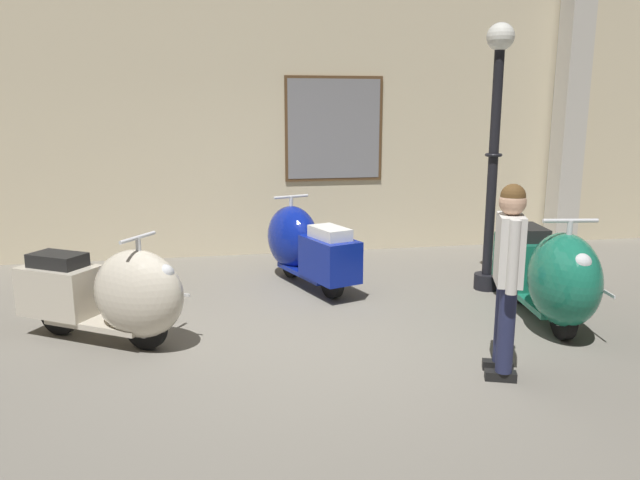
# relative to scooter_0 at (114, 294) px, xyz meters

# --- Properties ---
(ground_plane) EXTENTS (60.00, 60.00, 0.00)m
(ground_plane) POSITION_rel_scooter_0_xyz_m (1.65, -0.31, -0.46)
(ground_plane) COLOR slate
(showroom_back_wall) EXTENTS (18.00, 0.63, 3.88)m
(showroom_back_wall) POSITION_rel_scooter_0_xyz_m (1.81, 3.31, 1.48)
(showroom_back_wall) COLOR beige
(showroom_back_wall) RESTS_ON ground
(scooter_0) EXTENTS (1.65, 1.28, 1.01)m
(scooter_0) POSITION_rel_scooter_0_xyz_m (0.00, 0.00, 0.00)
(scooter_0) COLOR black
(scooter_0) RESTS_ON ground
(scooter_1) EXTENTS (1.01, 1.76, 1.03)m
(scooter_1) POSITION_rel_scooter_0_xyz_m (1.95, 1.61, 0.01)
(scooter_1) COLOR black
(scooter_1) RESTS_ON ground
(scooter_2) EXTENTS (0.79, 1.88, 1.11)m
(scooter_2) POSITION_rel_scooter_0_xyz_m (4.05, -0.26, 0.04)
(scooter_2) COLOR black
(scooter_2) RESTS_ON ground
(lamppost) EXTENTS (0.30, 0.30, 2.97)m
(lamppost) POSITION_rel_scooter_0_xyz_m (4.01, 0.99, 1.23)
(lamppost) COLOR black
(lamppost) RESTS_ON ground
(visitor_0) EXTENTS (0.33, 0.49, 1.52)m
(visitor_0) POSITION_rel_scooter_0_xyz_m (3.08, -1.25, 0.42)
(visitor_0) COLOR black
(visitor_0) RESTS_ON ground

